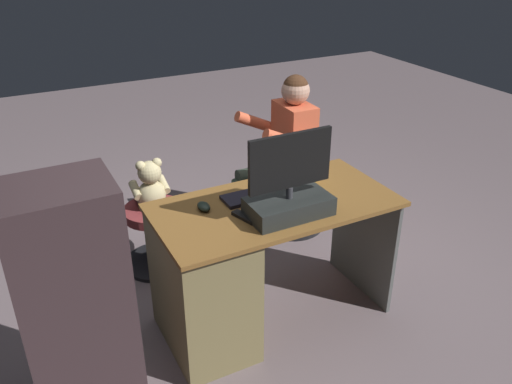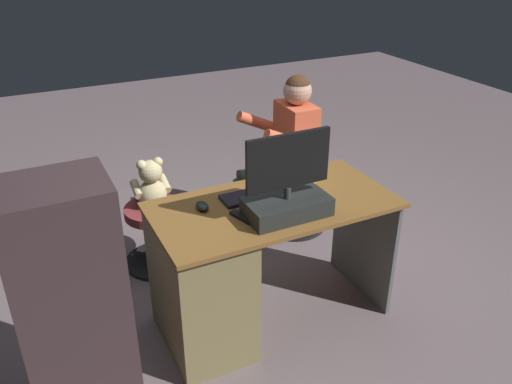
% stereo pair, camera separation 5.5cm
% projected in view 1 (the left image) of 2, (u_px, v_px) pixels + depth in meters
% --- Properties ---
extents(ground_plane, '(10.00, 10.00, 0.00)m').
position_uv_depth(ground_plane, '(243.00, 279.00, 3.39)').
color(ground_plane, slate).
extents(desk, '(1.27, 0.64, 0.75)m').
position_uv_depth(desk, '(219.00, 275.00, 2.76)').
color(desk, brown).
rests_on(desk, ground_plane).
extents(monitor, '(0.44, 0.23, 0.43)m').
position_uv_depth(monitor, '(290.00, 194.00, 2.58)').
color(monitor, '#242826').
rests_on(monitor, desk).
extents(keyboard, '(0.42, 0.14, 0.02)m').
position_uv_depth(keyboard, '(260.00, 194.00, 2.81)').
color(keyboard, black).
rests_on(keyboard, desk).
extents(computer_mouse, '(0.06, 0.10, 0.04)m').
position_uv_depth(computer_mouse, '(204.00, 206.00, 2.67)').
color(computer_mouse, '#1F2B23').
rests_on(computer_mouse, desk).
extents(cup, '(0.07, 0.07, 0.10)m').
position_uv_depth(cup, '(310.00, 174.00, 2.93)').
color(cup, yellow).
rests_on(cup, desk).
extents(tv_remote, '(0.08, 0.16, 0.02)m').
position_uv_depth(tv_remote, '(245.00, 217.00, 2.59)').
color(tv_remote, black).
rests_on(tv_remote, desk).
extents(office_chair_teddy, '(0.45, 0.45, 0.43)m').
position_uv_depth(office_chair_teddy, '(155.00, 231.00, 3.44)').
color(office_chair_teddy, black).
rests_on(office_chair_teddy, ground_plane).
extents(teddy_bear, '(0.23, 0.24, 0.34)m').
position_uv_depth(teddy_bear, '(150.00, 186.00, 3.30)').
color(teddy_bear, '#CFBE8A').
rests_on(teddy_bear, office_chair_teddy).
extents(visitor_chair, '(0.49, 0.49, 0.43)m').
position_uv_depth(visitor_chair, '(292.00, 196.00, 3.90)').
color(visitor_chair, black).
rests_on(visitor_chair, ground_plane).
extents(person, '(0.55, 0.48, 1.15)m').
position_uv_depth(person, '(283.00, 145.00, 3.67)').
color(person, '#DC5B3A').
rests_on(person, ground_plane).
extents(equipment_rack, '(0.44, 0.36, 1.18)m').
position_uv_depth(equipment_rack, '(77.00, 310.00, 2.22)').
color(equipment_rack, '#352629').
rests_on(equipment_rack, ground_plane).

